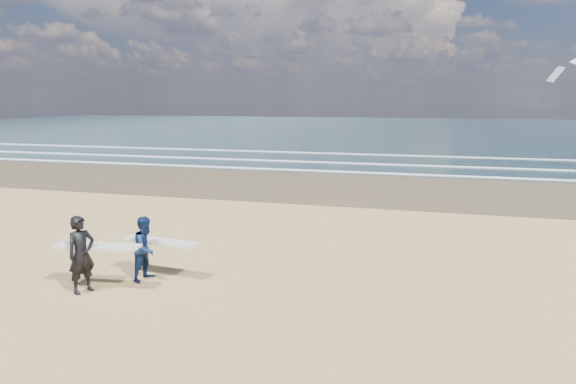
% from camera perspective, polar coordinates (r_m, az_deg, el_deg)
% --- Properties ---
extents(ocean, '(220.00, 100.00, 0.02)m').
position_cam_1_polar(ocean, '(83.31, 24.21, 6.15)').
color(ocean, '#172C33').
rests_on(ocean, ground).
extents(surfer_near, '(2.25, 1.17, 1.95)m').
position_cam_1_polar(surfer_near, '(13.79, -21.81, -6.36)').
color(surfer_near, black).
rests_on(surfer_near, ground).
extents(surfer_far, '(2.24, 1.19, 1.72)m').
position_cam_1_polar(surfer_far, '(14.24, -15.35, -5.97)').
color(surfer_far, '#0B1C42').
rests_on(surfer_far, ground).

